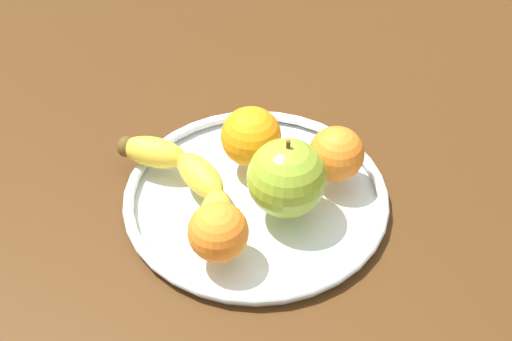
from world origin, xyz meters
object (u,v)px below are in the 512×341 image
banana (186,179)px  orange_center (336,154)px  apple (287,178)px  orange_back_right (251,137)px  fruit_bowl (256,196)px  orange_front_left (218,232)px

banana → orange_center: (-3.87, -16.23, 1.38)cm
apple → orange_back_right: 8.45cm
fruit_bowl → orange_front_left: size_ratio=4.87×
fruit_bowl → orange_center: size_ratio=4.73×
orange_center → orange_front_left: orange_center is taller
orange_center → orange_front_left: size_ratio=1.03×
orange_front_left → banana: bearing=1.8°
banana → orange_back_right: bearing=-89.8°
banana → orange_back_right: 8.93cm
banana → orange_front_left: 9.65cm
orange_center → banana: bearing=76.6°
banana → orange_center: size_ratio=3.26×
orange_front_left → orange_center: bearing=-70.4°
fruit_bowl → orange_front_left: (-6.71, 6.77, 3.91)cm
banana → orange_back_right: (2.12, -8.50, 1.72)cm
apple → orange_back_right: size_ratio=1.33×
banana → apple: bearing=-138.4°
fruit_bowl → orange_center: orange_center is taller
fruit_bowl → banana: (2.84, 7.06, 2.63)cm
apple → orange_center: 7.61cm
fruit_bowl → orange_back_right: size_ratio=4.27×
apple → orange_front_left: 9.45cm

